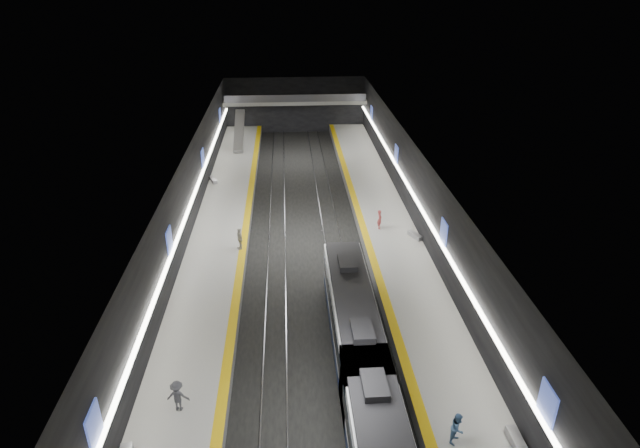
{
  "coord_description": "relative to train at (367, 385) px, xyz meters",
  "views": [
    {
      "loc": [
        -1.4,
        -42.24,
        22.36
      ],
      "look_at": [
        1.29,
        -0.9,
        2.2
      ],
      "focal_mm": 30.0,
      "sensor_mm": 36.0,
      "label": 1
    }
  ],
  "objects": [
    {
      "name": "ceiling",
      "position": [
        -2.5,
        20.63,
        5.8
      ],
      "size": [
        20.0,
        70.0,
        0.04
      ],
      "primitive_type": "cube",
      "rotation": [
        3.14,
        0.0,
        0.0
      ],
      "color": "beige",
      "rests_on": "wall_left"
    },
    {
      "name": "ground",
      "position": [
        -2.5,
        20.63,
        -2.2
      ],
      "size": [
        70.0,
        70.0,
        0.0
      ],
      "primitive_type": "plane",
      "color": "black",
      "rests_on": "ground"
    },
    {
      "name": "rails",
      "position": [
        -2.5,
        20.63,
        -2.14
      ],
      "size": [
        6.52,
        70.0,
        0.12
      ],
      "color": "gray",
      "rests_on": "ground"
    },
    {
      "name": "tile_surface_right",
      "position": [
        5.0,
        20.63,
        -1.19
      ],
      "size": [
        5.0,
        70.0,
        0.02
      ],
      "primitive_type": "cube",
      "color": "#B6B7B1",
      "rests_on": "platform_right"
    },
    {
      "name": "ad_posters",
      "position": [
        -2.5,
        21.63,
        2.3
      ],
      "size": [
        19.94,
        53.5,
        2.2
      ],
      "color": "#394CAB",
      "rests_on": "wall_left"
    },
    {
      "name": "escalator",
      "position": [
        -10.0,
        46.63,
        0.7
      ],
      "size": [
        1.2,
        7.5,
        3.92
      ],
      "primitive_type": "cube",
      "rotation": [
        0.44,
        0.0,
        0.0
      ],
      "color": "#99999E",
      "rests_on": "platform_left"
    },
    {
      "name": "passenger_right_b",
      "position": [
        4.1,
        -2.91,
        -0.32
      ],
      "size": [
        1.05,
        1.08,
        1.75
      ],
      "primitive_type": "imported",
      "rotation": [
        0.0,
        0.0,
        0.92
      ],
      "color": "#4A70A0",
      "rests_on": "platform_right"
    },
    {
      "name": "wall_right",
      "position": [
        7.5,
        20.63,
        1.8
      ],
      "size": [
        0.04,
        70.0,
        8.0
      ],
      "primitive_type": "cube",
      "color": "black",
      "rests_on": "ground"
    },
    {
      "name": "cove_light_right",
      "position": [
        7.3,
        20.63,
        1.6
      ],
      "size": [
        0.25,
        68.6,
        0.12
      ],
      "primitive_type": "cube",
      "color": "white",
      "rests_on": "wall_right"
    },
    {
      "name": "wall_back",
      "position": [
        -2.5,
        55.63,
        1.8
      ],
      "size": [
        20.0,
        0.04,
        8.0
      ],
      "primitive_type": "cube",
      "color": "black",
      "rests_on": "ground"
    },
    {
      "name": "cove_light_left",
      "position": [
        -12.3,
        20.63,
        1.6
      ],
      "size": [
        0.25,
        68.6,
        0.12
      ],
      "primitive_type": "cube",
      "color": "white",
      "rests_on": "wall_left"
    },
    {
      "name": "train",
      "position": [
        0.0,
        0.0,
        0.0
      ],
      "size": [
        2.69,
        26.79,
        3.6
      ],
      "color": "#111C3E",
      "rests_on": "ground"
    },
    {
      "name": "tactile_strip_left",
      "position": [
        -7.8,
        20.63,
        -1.18
      ],
      "size": [
        0.6,
        70.0,
        0.02
      ],
      "primitive_type": "cube",
      "color": "#E3B40B",
      "rests_on": "platform_left"
    },
    {
      "name": "bench_right_far",
      "position": [
        7.0,
        18.97,
        -1.0
      ],
      "size": [
        1.08,
        1.67,
        0.4
      ],
      "primitive_type": "cube",
      "rotation": [
        0.0,
        0.0,
        0.42
      ],
      "color": "#99999E",
      "rests_on": "platform_right"
    },
    {
      "name": "platform_left",
      "position": [
        -10.0,
        20.63,
        -1.7
      ],
      "size": [
        5.0,
        70.0,
        1.0
      ],
      "primitive_type": "cube",
      "color": "slate",
      "rests_on": "ground"
    },
    {
      "name": "wall_left",
      "position": [
        -12.5,
        20.63,
        1.8
      ],
      "size": [
        0.04,
        70.0,
        8.0
      ],
      "primitive_type": "cube",
      "color": "black",
      "rests_on": "ground"
    },
    {
      "name": "mezzanine_bridge",
      "position": [
        -2.5,
        53.56,
        2.84
      ],
      "size": [
        20.0,
        3.0,
        1.5
      ],
      "color": "gray",
      "rests_on": "wall_left"
    },
    {
      "name": "tile_surface_left",
      "position": [
        -10.0,
        20.63,
        -1.19
      ],
      "size": [
        5.0,
        70.0,
        0.02
      ],
      "primitive_type": "cube",
      "color": "#B6B7B1",
      "rests_on": "platform_left"
    },
    {
      "name": "passenger_left_a",
      "position": [
        -8.0,
        17.93,
        -0.24
      ],
      "size": [
        0.87,
        1.21,
        1.91
      ],
      "primitive_type": "imported",
      "rotation": [
        0.0,
        0.0,
        -1.16
      ],
      "color": "beige",
      "rests_on": "platform_left"
    },
    {
      "name": "platform_right",
      "position": [
        5.0,
        20.63,
        -1.7
      ],
      "size": [
        5.0,
        70.0,
        1.0
      ],
      "primitive_type": "cube",
      "color": "slate",
      "rests_on": "ground"
    },
    {
      "name": "bench_left_far",
      "position": [
        -12.0,
        33.47,
        -0.98
      ],
      "size": [
        1.09,
        1.8,
        0.43
      ],
      "primitive_type": "cube",
      "rotation": [
        0.0,
        0.0,
        0.38
      ],
      "color": "#99999E",
      "rests_on": "platform_left"
    },
    {
      "name": "passenger_right_a",
      "position": [
        4.21,
        20.97,
        -0.31
      ],
      "size": [
        0.48,
        0.68,
        1.76
      ],
      "primitive_type": "imported",
      "rotation": [
        0.0,
        0.0,
        1.47
      ],
      "color": "#B04143",
      "rests_on": "platform_right"
    },
    {
      "name": "passenger_left_b",
      "position": [
        -10.0,
        0.12,
        -0.28
      ],
      "size": [
        1.25,
        0.79,
        1.83
      ],
      "primitive_type": "imported",
      "rotation": [
        0.0,
        0.0,
        3.04
      ],
      "color": "#43444B",
      "rests_on": "platform_left"
    },
    {
      "name": "bench_right_near",
      "position": [
        7.0,
        -3.44,
        -0.96
      ],
      "size": [
        0.58,
        1.92,
        0.47
      ],
      "primitive_type": "cube",
      "rotation": [
        0.0,
        0.0,
        0.03
      ],
      "color": "#99999E",
      "rests_on": "platform_right"
    },
    {
      "name": "tactile_strip_right",
      "position": [
        2.8,
        20.63,
        -1.18
      ],
      "size": [
        0.6,
        70.0,
        0.02
      ],
      "primitive_type": "cube",
      "color": "#E3B40B",
      "rests_on": "platform_right"
    }
  ]
}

